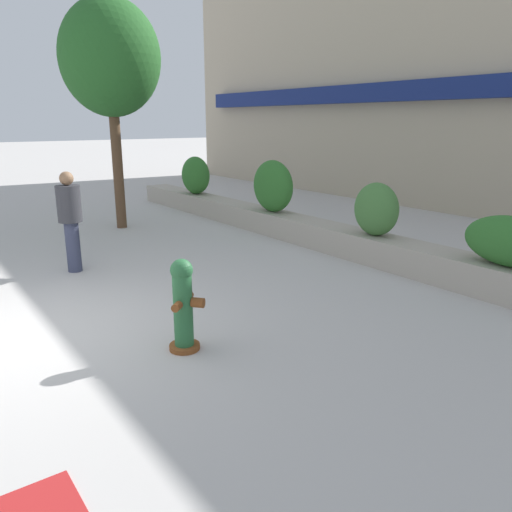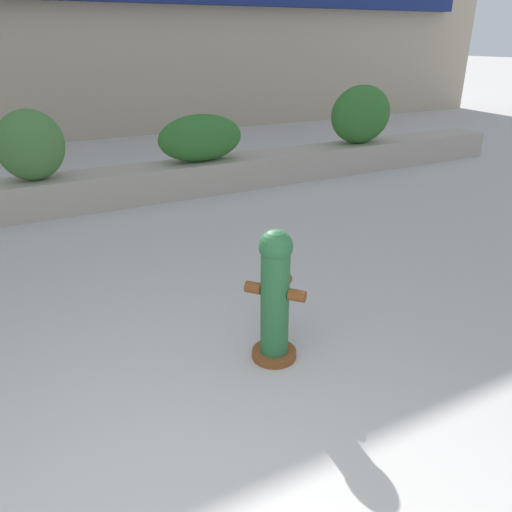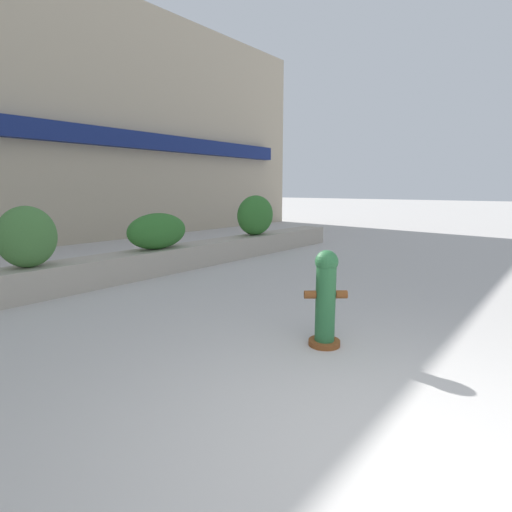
{
  "view_description": "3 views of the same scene",
  "coord_description": "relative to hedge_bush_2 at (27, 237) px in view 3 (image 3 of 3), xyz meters",
  "views": [
    {
      "loc": [
        6.19,
        -1.08,
        2.56
      ],
      "look_at": [
        1.1,
        2.66,
        0.83
      ],
      "focal_mm": 35.0,
      "sensor_mm": 36.0,
      "label": 1
    },
    {
      "loc": [
        -0.23,
        -1.49,
        2.34
      ],
      "look_at": [
        1.71,
        2.16,
        0.52
      ],
      "focal_mm": 35.0,
      "sensor_mm": 36.0,
      "label": 2
    },
    {
      "loc": [
        -2.33,
        -0.69,
        1.74
      ],
      "look_at": [
        1.6,
        2.48,
        0.88
      ],
      "focal_mm": 28.0,
      "sensor_mm": 36.0,
      "label": 3
    }
  ],
  "objects": [
    {
      "name": "ground_plane",
      "position": [
        -0.25,
        -6.0,
        -0.99
      ],
      "size": [
        120.0,
        120.0,
        0.0
      ],
      "primitive_type": "plane",
      "color": "#BCB7B2"
    },
    {
      "name": "planter_wall_low",
      "position": [
        -0.25,
        0.0,
        -0.74
      ],
      "size": [
        18.0,
        0.7,
        0.5
      ],
      "primitive_type": "cube",
      "color": "#ADA393",
      "rests_on": "ground"
    },
    {
      "name": "hedge_bush_2",
      "position": [
        0.0,
        0.0,
        0.0
      ],
      "size": [
        0.91,
        0.63,
        0.97
      ],
      "primitive_type": "ellipsoid",
      "color": "#427538",
      "rests_on": "planter_wall_low"
    },
    {
      "name": "hedge_bush_3",
      "position": [
        2.5,
        0.0,
        -0.12
      ],
      "size": [
        1.4,
        0.62,
        0.74
      ],
      "primitive_type": "ellipsoid",
      "color": "#2D6B28",
      "rests_on": "planter_wall_low"
    },
    {
      "name": "hedge_bush_4",
      "position": [
        5.7,
        0.0,
        0.04
      ],
      "size": [
        1.28,
        0.66,
        1.05
      ],
      "primitive_type": "ellipsoid",
      "color": "#2D6B28",
      "rests_on": "planter_wall_low"
    },
    {
      "name": "fire_hydrant",
      "position": [
        1.21,
        -4.62,
        -0.43
      ],
      "size": [
        0.5,
        0.5,
        1.08
      ],
      "color": "brown",
      "rests_on": "ground"
    }
  ]
}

